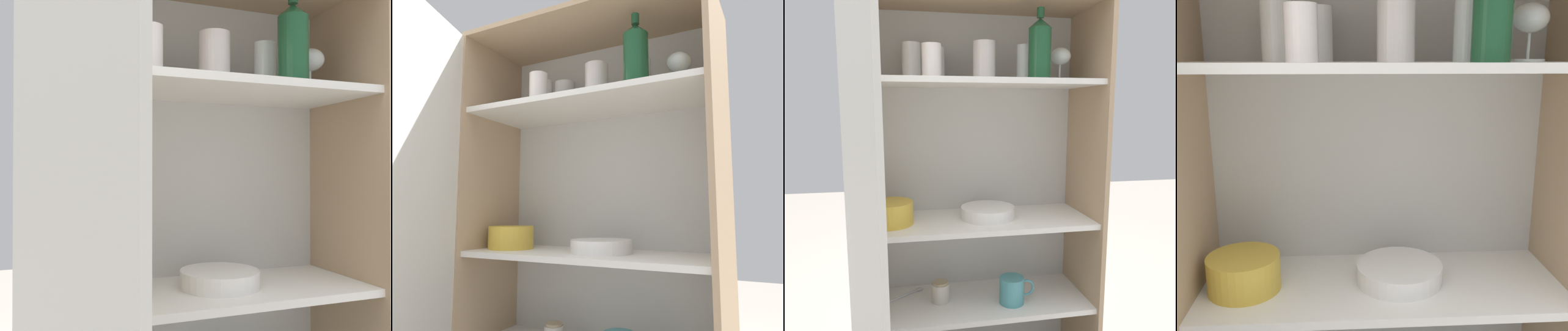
% 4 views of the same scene
% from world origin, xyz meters
% --- Properties ---
extents(cupboard_back_panel, '(0.90, 0.02, 1.48)m').
position_xyz_m(cupboard_back_panel, '(0.00, 0.34, 0.74)').
color(cupboard_back_panel, silver).
rests_on(cupboard_back_panel, ground_plane).
extents(cupboard_side_left, '(0.02, 0.36, 1.48)m').
position_xyz_m(cupboard_side_left, '(-0.44, 0.16, 0.74)').
color(cupboard_side_left, tan).
rests_on(cupboard_side_left, ground_plane).
extents(cupboard_side_right, '(0.02, 0.36, 1.48)m').
position_xyz_m(cupboard_side_right, '(0.44, 0.16, 0.74)').
color(cupboard_side_right, tan).
rests_on(cupboard_side_right, ground_plane).
extents(shelf_board_middle, '(0.86, 0.33, 0.02)m').
position_xyz_m(shelf_board_middle, '(0.00, 0.16, 0.67)').
color(shelf_board_middle, white).
extents(shelf_board_upper, '(0.86, 0.33, 0.02)m').
position_xyz_m(shelf_board_upper, '(0.00, 0.16, 1.20)').
color(shelf_board_upper, white).
extents(tumbler_glass_0, '(0.07, 0.07, 0.13)m').
position_xyz_m(tumbler_glass_0, '(-0.24, 0.22, 1.27)').
color(tumbler_glass_0, white).
rests_on(tumbler_glass_0, shelf_board_upper).
extents(tumbler_glass_1, '(0.07, 0.07, 0.11)m').
position_xyz_m(tumbler_glass_1, '(-0.17, 0.09, 1.26)').
color(tumbler_glass_1, silver).
rests_on(tumbler_glass_1, shelf_board_upper).
extents(tumbler_glass_2, '(0.08, 0.08, 0.12)m').
position_xyz_m(tumbler_glass_2, '(-0.15, 0.24, 1.27)').
color(tumbler_glass_2, white).
rests_on(tumbler_glass_2, shelf_board_upper).
extents(tumbler_glass_3, '(0.06, 0.06, 0.13)m').
position_xyz_m(tumbler_glass_3, '(0.19, 0.19, 1.27)').
color(tumbler_glass_3, white).
rests_on(tumbler_glass_3, shelf_board_upper).
extents(tumbler_glass_4, '(0.08, 0.08, 0.14)m').
position_xyz_m(tumbler_glass_4, '(0.03, 0.17, 1.28)').
color(tumbler_glass_4, silver).
rests_on(tumbler_glass_4, shelf_board_upper).
extents(wine_glass_0, '(0.08, 0.08, 0.13)m').
position_xyz_m(wine_glass_0, '(0.32, 0.17, 1.29)').
color(wine_glass_0, white).
rests_on(wine_glass_0, shelf_board_upper).
extents(wine_bottle, '(0.08, 0.08, 0.24)m').
position_xyz_m(wine_bottle, '(0.21, 0.08, 1.31)').
color(wine_bottle, '#194728').
rests_on(wine_bottle, shelf_board_upper).
extents(plate_stack_white, '(0.21, 0.21, 0.04)m').
position_xyz_m(plate_stack_white, '(0.04, 0.17, 0.70)').
color(plate_stack_white, white).
rests_on(plate_stack_white, shelf_board_middle).
extents(mixing_bowl_large, '(0.17, 0.17, 0.08)m').
position_xyz_m(mixing_bowl_large, '(-0.33, 0.15, 0.73)').
color(mixing_bowl_large, gold).
rests_on(mixing_bowl_large, shelf_board_middle).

